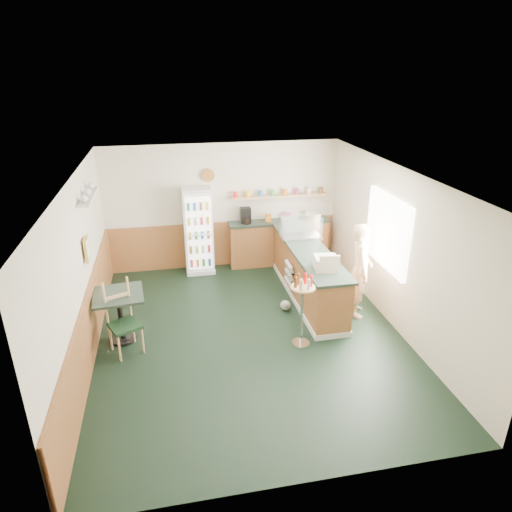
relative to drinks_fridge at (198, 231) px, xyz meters
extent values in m
plane|color=black|center=(0.58, -2.74, -0.92)|extent=(6.00, 6.00, 0.00)
cube|color=beige|center=(0.58, 0.27, 0.43)|extent=(5.00, 0.02, 2.70)
cube|color=beige|center=(-1.93, -2.74, 0.43)|extent=(0.02, 6.00, 2.70)
cube|color=beige|center=(3.09, -2.74, 0.43)|extent=(0.02, 6.00, 2.70)
cube|color=silver|center=(0.58, -2.74, 1.79)|extent=(5.00, 6.00, 0.02)
cube|color=brown|center=(0.58, 0.23, -0.42)|extent=(4.98, 0.05, 1.00)
cube|color=brown|center=(-1.89, -2.74, -0.42)|extent=(0.05, 5.98, 1.00)
cube|color=white|center=(3.04, -2.44, 0.63)|extent=(0.06, 1.45, 1.25)
cube|color=gold|center=(-1.87, -2.24, 0.63)|extent=(0.03, 0.32, 0.38)
cube|color=silver|center=(-1.82, -1.74, 1.33)|extent=(0.18, 1.20, 0.03)
cylinder|color=#985D26|center=(0.28, 0.20, 1.13)|extent=(0.26, 0.04, 0.26)
cube|color=brown|center=(1.93, -1.67, -0.44)|extent=(0.60, 2.95, 0.95)
cube|color=silver|center=(1.93, -1.67, -0.87)|extent=(0.64, 2.97, 0.10)
cube|color=#28372D|center=(1.93, -1.67, 0.07)|extent=(0.68, 3.01, 0.05)
cube|color=brown|center=(1.78, 0.06, -0.44)|extent=(2.20, 0.38, 0.95)
cube|color=#28372D|center=(1.78, 0.06, 0.07)|extent=(2.24, 0.42, 0.05)
cube|color=tan|center=(1.78, 0.14, 0.63)|extent=(2.10, 0.22, 0.04)
cube|color=black|center=(1.03, 0.06, 0.26)|extent=(0.22, 0.18, 0.34)
cylinder|color=#B2664C|center=(0.83, 0.14, 0.71)|extent=(0.10, 0.10, 0.12)
cylinder|color=#B2664C|center=(1.10, 0.14, 0.71)|extent=(0.10, 0.10, 0.12)
cylinder|color=#B2664C|center=(1.37, 0.14, 0.71)|extent=(0.10, 0.10, 0.12)
cylinder|color=#B2664C|center=(1.64, 0.14, 0.71)|extent=(0.10, 0.10, 0.12)
cylinder|color=#B2664C|center=(1.91, 0.14, 0.71)|extent=(0.10, 0.10, 0.12)
cylinder|color=#B2664C|center=(2.18, 0.14, 0.71)|extent=(0.10, 0.10, 0.12)
cylinder|color=#B2664C|center=(2.46, 0.14, 0.71)|extent=(0.10, 0.10, 0.12)
cylinder|color=#B2664C|center=(2.73, 0.14, 0.71)|extent=(0.10, 0.10, 0.12)
cube|color=white|center=(0.00, 0.04, 0.00)|extent=(0.61, 0.43, 1.83)
cube|color=white|center=(0.00, -0.19, 0.01)|extent=(0.51, 0.02, 1.62)
cube|color=silver|center=(0.00, -0.26, 0.01)|extent=(0.55, 0.02, 1.68)
cube|color=silver|center=(1.93, -1.06, 0.12)|extent=(0.79, 0.41, 0.05)
cube|color=silver|center=(1.93, -1.06, 0.35)|extent=(0.77, 0.40, 0.40)
cube|color=beige|center=(1.93, -2.56, 0.20)|extent=(0.43, 0.45, 0.22)
imported|color=tan|center=(2.63, -2.41, -0.06)|extent=(0.56, 0.66, 1.71)
cylinder|color=silver|center=(1.35, -3.17, -0.91)|extent=(0.30, 0.30, 0.02)
cylinder|color=silver|center=(1.35, -3.17, -0.40)|extent=(0.04, 0.04, 1.01)
cylinder|color=tan|center=(1.35, -3.17, 0.11)|extent=(0.39, 0.39, 0.03)
cylinder|color=red|center=(1.47, -3.17, 0.21)|extent=(0.05, 0.05, 0.17)
cylinder|color=red|center=(1.42, -3.07, 0.21)|extent=(0.05, 0.05, 0.17)
cylinder|color=red|center=(1.30, -3.06, 0.21)|extent=(0.05, 0.05, 0.17)
cylinder|color=red|center=(1.23, -3.16, 0.21)|extent=(0.05, 0.05, 0.17)
cylinder|color=red|center=(1.29, -3.26, 0.21)|extent=(0.05, 0.05, 0.17)
cylinder|color=red|center=(1.41, -3.27, 0.21)|extent=(0.05, 0.05, 0.17)
cube|color=black|center=(1.59, -1.59, -0.67)|extent=(0.05, 0.41, 0.03)
cube|color=#BDB6AF|center=(1.57, -1.59, -0.60)|extent=(0.09, 0.37, 0.14)
cube|color=black|center=(1.59, -1.59, -0.50)|extent=(0.05, 0.41, 0.03)
cube|color=#BDB6AF|center=(1.57, -1.59, -0.43)|extent=(0.09, 0.37, 0.14)
cube|color=black|center=(1.59, -1.59, -0.33)|extent=(0.05, 0.41, 0.03)
cube|color=#BDB6AF|center=(1.57, -1.59, -0.26)|extent=(0.09, 0.37, 0.14)
cylinder|color=black|center=(-1.47, -2.48, -0.89)|extent=(0.44, 0.44, 0.04)
cylinder|color=black|center=(-1.47, -2.48, -0.50)|extent=(0.09, 0.09, 0.77)
cube|color=#28372D|center=(-1.47, -2.48, -0.09)|extent=(0.83, 0.83, 0.04)
cube|color=black|center=(-1.38, -2.83, -0.45)|extent=(0.58, 0.58, 0.05)
cylinder|color=tan|center=(-1.57, -3.02, -0.69)|extent=(0.04, 0.04, 0.46)
cylinder|color=tan|center=(-1.20, -3.02, -0.69)|extent=(0.04, 0.04, 0.46)
cylinder|color=tan|center=(-1.57, -2.65, -0.69)|extent=(0.04, 0.04, 0.46)
cylinder|color=tan|center=(-1.20, -2.65, -0.69)|extent=(0.04, 0.04, 0.46)
cube|color=tan|center=(-1.38, -2.63, -0.09)|extent=(0.38, 0.20, 0.71)
sphere|color=#999A94|center=(1.39, -2.06, -0.82)|extent=(0.19, 0.19, 0.19)
sphere|color=#999A94|center=(1.39, -2.15, -0.75)|extent=(0.11, 0.11, 0.11)
camera|label=1|loc=(-0.58, -9.16, 3.29)|focal=32.00mm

